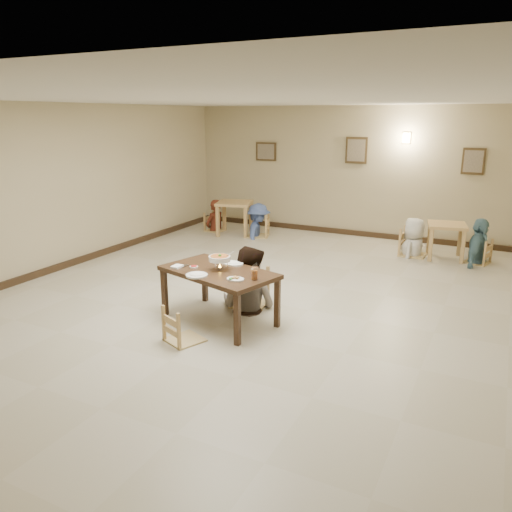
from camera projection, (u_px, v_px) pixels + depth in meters
The scene contains 31 objects.
floor at pixel (255, 300), 7.76m from camera, with size 10.00×10.00×0.00m, color #BEB59E.
ceiling at pixel (255, 99), 6.94m from camera, with size 10.00×10.00×0.00m, color silver.
wall_back at pixel (351, 172), 11.65m from camera, with size 10.00×10.00×0.00m, color tan.
wall_left at pixel (59, 188), 9.08m from camera, with size 10.00×10.00×0.00m, color tan.
baseboard_back at pixel (348, 232), 12.01m from camera, with size 8.00×0.06×0.12m, color #322214.
baseboard_left at pixel (69, 264), 9.46m from camera, with size 0.06×10.00×0.12m, color #322214.
picture_a at pixel (266, 152), 12.45m from camera, with size 0.55×0.04×0.45m.
picture_b at pixel (356, 150), 11.43m from camera, with size 0.50×0.04×0.60m.
picture_c at pixel (473, 161), 10.39m from camera, with size 0.45×0.04×0.55m.
wall_sconce at pixel (406, 138), 10.88m from camera, with size 0.16×0.05×0.22m, color #FFD88C.
main_table at pixel (219, 276), 6.82m from camera, with size 1.76×1.28×0.74m.
chair_far at pixel (250, 272), 7.43m from camera, with size 0.50×0.50×1.06m.
chair_near at pixel (184, 308), 6.25m from camera, with size 0.42×0.42×0.90m.
main_diner at pixel (248, 246), 7.21m from camera, with size 0.92×0.72×1.90m, color gray.
curry_warmer at pixel (220, 259), 6.79m from camera, with size 0.33×0.30×0.27m.
rice_plate_far at pixel (232, 263), 7.06m from camera, with size 0.32×0.32×0.07m.
rice_plate_near at pixel (197, 275), 6.55m from camera, with size 0.29×0.29×0.07m.
fried_plate at pixel (235, 279), 6.39m from camera, with size 0.24×0.24×0.05m.
chili_dish at pixel (194, 267), 6.91m from camera, with size 0.12×0.12×0.02m.
napkin_cutlery at pixel (177, 266), 6.91m from camera, with size 0.15×0.24×0.03m.
drink_glass at pixel (254, 274), 6.39m from camera, with size 0.08×0.08×0.16m.
bg_table_left at pixel (235, 208), 11.90m from camera, with size 0.98×0.98×0.79m.
bg_table_right at pixel (447, 230), 9.88m from camera, with size 0.83×0.83×0.71m.
bg_chair_ll at pixel (215, 214), 12.29m from camera, with size 0.41×0.41×0.87m.
bg_chair_lr at pixel (258, 215), 11.72m from camera, with size 0.49×0.49×1.04m.
bg_chair_rl at pixel (415, 230), 10.10m from camera, with size 0.51×0.51×1.08m.
bg_chair_rr at pixel (479, 240), 9.61m from camera, with size 0.42×0.42×0.90m.
bg_diner_a at pixel (214, 200), 12.19m from camera, with size 0.57×0.38×1.57m, color #5B2315.
bg_diner_b at pixel (258, 204), 11.64m from camera, with size 1.02×0.59×1.58m, color #516BAA.
bg_diner_c at pixel (416, 218), 10.03m from camera, with size 0.76×0.50×1.56m, color silver.
bg_diner_d at pixel (482, 218), 9.49m from camera, with size 1.03×0.43×1.76m, color slate.
Camera 1 is at (3.29, -6.49, 2.78)m, focal length 35.00 mm.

